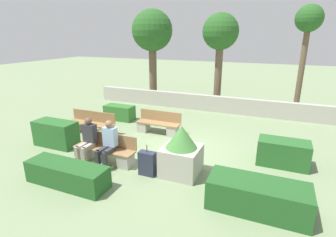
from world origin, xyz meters
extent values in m
plane|color=gray|center=(0.00, 0.00, 0.00)|extent=(60.00, 60.00, 0.00)
cube|color=#ADA89E|center=(0.00, 5.06, 0.39)|extent=(12.76, 0.30, 0.77)
cube|color=#937047|center=(-1.67, -1.51, 0.40)|extent=(1.90, 0.44, 0.05)
cube|color=#937047|center=(-1.67, -1.27, 0.63)|extent=(1.90, 0.04, 0.40)
cube|color=#ADA89E|center=(-2.39, -1.51, 0.19)|extent=(0.36, 0.40, 0.38)
cube|color=#ADA89E|center=(-0.95, -1.51, 0.19)|extent=(0.36, 0.40, 0.38)
cube|color=#937047|center=(-1.23, 1.23, 0.40)|extent=(1.68, 0.44, 0.05)
cube|color=#937047|center=(-1.23, 1.47, 0.63)|extent=(1.68, 0.04, 0.40)
cube|color=#ADA89E|center=(-1.84, 1.23, 0.19)|extent=(0.36, 0.40, 0.38)
cube|color=#ADA89E|center=(-0.61, 1.23, 0.19)|extent=(0.36, 0.40, 0.38)
cube|color=#937047|center=(-3.55, 0.20, 0.40)|extent=(1.90, 0.44, 0.05)
cube|color=#937047|center=(-3.55, 0.44, 0.63)|extent=(1.90, 0.05, 0.40)
cube|color=#ADA89E|center=(-4.27, 0.20, 0.19)|extent=(0.36, 0.40, 0.38)
cube|color=#ADA89E|center=(-2.82, 0.20, 0.19)|extent=(0.36, 0.40, 0.38)
cube|color=#B2A893|center=(-2.26, -1.72, 0.49)|extent=(0.14, 0.46, 0.13)
cube|color=#B2A893|center=(-2.06, -1.72, 0.49)|extent=(0.14, 0.46, 0.13)
cube|color=#B2A893|center=(-2.28, -1.95, 0.28)|extent=(0.11, 0.11, 0.56)
cube|color=#B2A893|center=(-2.04, -1.95, 0.28)|extent=(0.11, 0.11, 0.56)
cube|color=#333338|center=(-2.16, -1.48, 0.83)|extent=(0.38, 0.22, 0.54)
sphere|color=brown|center=(-2.16, -1.50, 1.20)|extent=(0.21, 0.21, 0.21)
cube|color=#333338|center=(-1.55, -1.72, 0.49)|extent=(0.14, 0.46, 0.13)
cube|color=#333338|center=(-1.35, -1.72, 0.49)|extent=(0.14, 0.46, 0.13)
cube|color=#333338|center=(-1.57, -1.95, 0.28)|extent=(0.11, 0.11, 0.56)
cube|color=#333338|center=(-1.33, -1.95, 0.28)|extent=(0.11, 0.11, 0.56)
cube|color=#9EBCE0|center=(-1.45, -1.48, 0.83)|extent=(0.38, 0.22, 0.54)
sphere|color=#936B4C|center=(-1.45, -1.50, 1.21)|extent=(0.21, 0.21, 0.21)
cube|color=#235623|center=(2.65, -2.08, 0.33)|extent=(2.07, 0.85, 0.66)
cube|color=#286028|center=(-3.90, -1.12, 0.42)|extent=(1.46, 0.66, 0.85)
cube|color=#235623|center=(-1.78, -2.88, 0.28)|extent=(2.16, 0.66, 0.56)
cube|color=#33702D|center=(-3.52, 2.14, 0.32)|extent=(1.30, 0.61, 0.64)
cube|color=#286028|center=(3.13, 0.34, 0.37)|extent=(1.38, 0.70, 0.74)
cube|color=#ADA89E|center=(0.63, -1.27, 0.38)|extent=(0.97, 0.97, 0.77)
cone|color=#47843D|center=(0.63, -1.27, 1.07)|extent=(0.84, 0.84, 0.60)
cube|color=#282D42|center=(-0.18, -1.67, 0.33)|extent=(0.45, 0.23, 0.66)
cylinder|color=#333338|center=(-0.18, -1.67, 0.76)|extent=(0.02, 0.02, 0.20)
cylinder|color=brown|center=(-3.80, 6.08, 1.61)|extent=(0.42, 0.42, 3.21)
sphere|color=#285B23|center=(-3.80, 6.08, 3.81)|extent=(2.19, 2.19, 2.19)
cylinder|color=brown|center=(-0.12, 6.14, 1.63)|extent=(0.37, 0.37, 3.26)
sphere|color=#285B23|center=(-0.12, 6.14, 3.74)|extent=(1.76, 1.76, 1.76)
cylinder|color=brown|center=(3.69, 6.64, 1.98)|extent=(0.26, 0.26, 3.95)
sphere|color=#285B23|center=(3.69, 6.64, 4.28)|extent=(1.20, 1.20, 1.20)
camera|label=1|loc=(2.77, -7.20, 3.57)|focal=28.00mm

